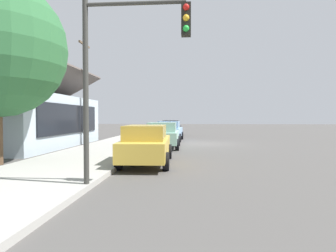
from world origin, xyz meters
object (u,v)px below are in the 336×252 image
(car_skyblue, at_px, (170,131))
(fire_hydrant_red, at_px, (144,137))
(car_mustard, at_px, (147,144))
(car_seafoam, at_px, (163,135))
(utility_pole_wooden, at_px, (85,88))
(traffic_light_main, at_px, (126,55))
(car_charcoal, at_px, (171,128))

(car_skyblue, relative_size, fire_hydrant_red, 6.47)
(car_mustard, relative_size, car_seafoam, 1.12)
(car_mustard, xyz_separation_m, utility_pole_wooden, (7.92, 5.53, 3.11))
(traffic_light_main, relative_size, fire_hydrant_red, 7.32)
(car_charcoal, relative_size, traffic_light_main, 0.84)
(car_skyblue, height_order, fire_hydrant_red, car_skyblue)
(car_skyblue, relative_size, traffic_light_main, 0.88)
(traffic_light_main, height_order, utility_pole_wooden, utility_pole_wooden)
(car_skyblue, height_order, traffic_light_main, traffic_light_main)
(car_mustard, bearing_deg, fire_hydrant_red, 7.62)
(car_mustard, relative_size, traffic_light_main, 0.94)
(car_seafoam, relative_size, utility_pole_wooden, 0.58)
(car_skyblue, xyz_separation_m, car_charcoal, (6.40, 0.28, -0.00))
(car_seafoam, bearing_deg, car_skyblue, -1.04)
(car_skyblue, height_order, car_charcoal, same)
(car_seafoam, distance_m, utility_pole_wooden, 6.63)
(car_charcoal, xyz_separation_m, traffic_light_main, (-22.36, -0.35, 2.68))
(fire_hydrant_red, bearing_deg, traffic_light_main, -172.77)
(car_mustard, bearing_deg, utility_pole_wooden, 32.69)
(traffic_light_main, distance_m, utility_pole_wooden, 13.43)
(car_seafoam, height_order, utility_pole_wooden, utility_pole_wooden)
(car_charcoal, distance_m, fire_hydrant_red, 9.39)
(car_charcoal, bearing_deg, car_seafoam, -176.44)
(car_skyblue, bearing_deg, fire_hydrant_red, 153.00)
(car_seafoam, height_order, car_charcoal, same)
(car_mustard, relative_size, utility_pole_wooden, 0.65)
(utility_pole_wooden, height_order, fire_hydrant_red, utility_pole_wooden)
(car_seafoam, distance_m, traffic_light_main, 10.76)
(car_seafoam, height_order, traffic_light_main, traffic_light_main)
(traffic_light_main, bearing_deg, fire_hydrant_red, 7.23)
(car_mustard, relative_size, car_skyblue, 1.07)
(car_mustard, xyz_separation_m, fire_hydrant_red, (8.82, 1.53, -0.32))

